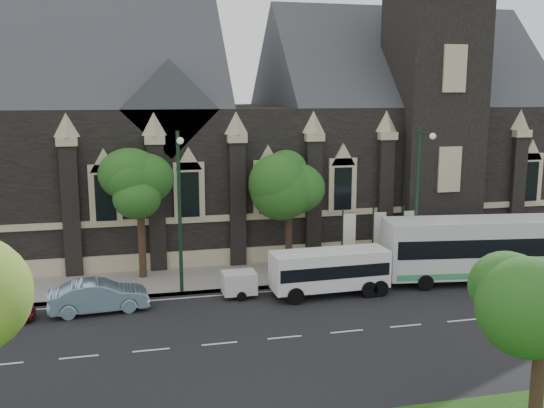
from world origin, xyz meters
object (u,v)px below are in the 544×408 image
object	(u,v)px
tree_walk_right	(291,177)
banner_flag_right	(407,232)
street_lamp_mid	(180,204)
tree_walk_left	(143,184)
sedan	(99,296)
banner_flag_left	(347,235)
banner_flag_center	(377,233)
tour_coach	(493,247)
street_lamp_near	(418,194)
box_trailer	(239,283)
shuttle_bus	(330,269)

from	to	relation	value
tree_walk_right	banner_flag_right	distance (m)	8.05
tree_walk_right	street_lamp_mid	xyz separation A→B (m)	(-7.21, -3.62, -0.71)
tree_walk_left	sedan	xyz separation A→B (m)	(-2.55, -5.25, -4.92)
sedan	tree_walk_left	bearing A→B (deg)	-30.84
tree_walk_left	street_lamp_mid	bearing A→B (deg)	-63.53
banner_flag_left	banner_flag_center	bearing A→B (deg)	0.00
tree_walk_right	tour_coach	distance (m)	12.68
tree_walk_right	sedan	xyz separation A→B (m)	(-11.56, -5.26, -5.00)
street_lamp_near	street_lamp_mid	world-z (taller)	same
tree_walk_left	banner_flag_left	xyz separation A→B (m)	(12.08, -1.70, -3.35)
street_lamp_near	box_trailer	distance (m)	11.86
street_lamp_near	tour_coach	xyz separation A→B (m)	(4.08, -1.72, -3.07)
street_lamp_mid	box_trailer	xyz separation A→B (m)	(3.00, -1.08, -4.31)
tree_walk_right	banner_flag_left	distance (m)	4.92
street_lamp_near	shuttle_bus	xyz separation A→B (m)	(-6.07, -1.88, -3.66)
banner_flag_left	tree_walk_left	bearing A→B (deg)	171.98
tree_walk_left	tree_walk_right	bearing A→B (deg)	0.06
banner_flag_left	street_lamp_mid	bearing A→B (deg)	-169.50
tour_coach	sedan	size ratio (longest dim) A/B	2.64
banner_flag_right	tour_coach	size ratio (longest dim) A/B	0.30
shuttle_bus	sedan	distance (m)	12.30
sedan	tour_coach	bearing A→B (deg)	-95.12
tour_coach	sedan	world-z (taller)	tour_coach
street_lamp_mid	banner_flag_right	bearing A→B (deg)	7.60
tree_walk_right	tree_walk_left	bearing A→B (deg)	-179.94
shuttle_bus	box_trailer	xyz separation A→B (m)	(-4.93, 0.80, -0.65)
tree_walk_left	banner_flag_center	world-z (taller)	tree_walk_left
street_lamp_near	shuttle_bus	bearing A→B (deg)	-162.80
tour_coach	banner_flag_left	bearing A→B (deg)	162.66
street_lamp_mid	sedan	distance (m)	6.33
street_lamp_mid	box_trailer	bearing A→B (deg)	-19.78
shuttle_bus	sedan	size ratio (longest dim) A/B	1.31
street_lamp_near	sedan	xyz separation A→B (m)	(-18.35, -1.64, -4.29)
tour_coach	box_trailer	distance (m)	15.14
tour_coach	shuttle_bus	bearing A→B (deg)	-171.46
street_lamp_mid	shuttle_bus	world-z (taller)	street_lamp_mid
banner_flag_center	shuttle_bus	xyz separation A→B (m)	(-4.36, -3.79, -0.93)
tour_coach	banner_flag_center	bearing A→B (deg)	155.56
street_lamp_near	banner_flag_right	size ratio (longest dim) A/B	2.25
tree_walk_right	street_lamp_mid	distance (m)	8.10
banner_flag_left	sedan	world-z (taller)	banner_flag_left
tree_walk_left	tour_coach	bearing A→B (deg)	-15.02
banner_flag_right	box_trailer	size ratio (longest dim) A/B	1.52
sedan	banner_flag_right	bearing A→B (deg)	-84.13
banner_flag_left	shuttle_bus	xyz separation A→B (m)	(-2.36, -3.79, -0.93)
tree_walk_right	tree_walk_left	distance (m)	9.01
street_lamp_near	street_lamp_mid	distance (m)	14.00
street_lamp_near	shuttle_bus	world-z (taller)	street_lamp_near
tree_walk_left	banner_flag_right	size ratio (longest dim) A/B	1.91
tree_walk_right	street_lamp_mid	bearing A→B (deg)	-153.35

